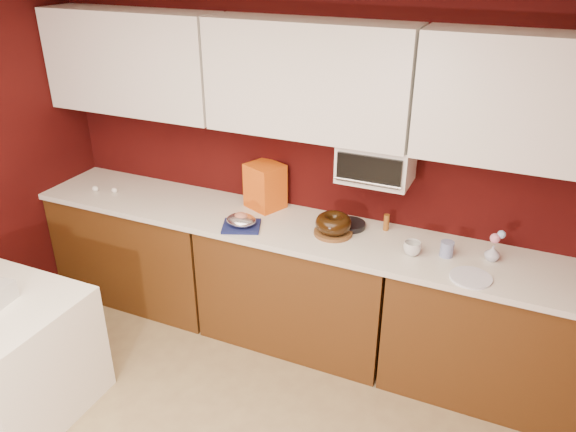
% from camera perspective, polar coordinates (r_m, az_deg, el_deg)
% --- Properties ---
extents(wall_back, '(4.00, 0.02, 2.50)m').
position_cam_1_polar(wall_back, '(3.86, 2.97, 5.44)').
color(wall_back, '#360807').
rests_on(wall_back, floor).
extents(base_cabinet_left, '(1.31, 0.58, 0.86)m').
position_cam_1_polar(base_cabinet_left, '(4.58, -14.49, -3.18)').
color(base_cabinet_left, '#502D10').
rests_on(base_cabinet_left, floor).
extents(base_cabinet_center, '(1.31, 0.58, 0.86)m').
position_cam_1_polar(base_cabinet_center, '(3.97, 1.05, -7.16)').
color(base_cabinet_center, '#502D10').
rests_on(base_cabinet_center, floor).
extents(base_cabinet_right, '(1.31, 0.58, 0.86)m').
position_cam_1_polar(base_cabinet_right, '(3.76, 20.47, -11.29)').
color(base_cabinet_right, '#502D10').
rests_on(base_cabinet_right, floor).
extents(countertop, '(4.00, 0.62, 0.04)m').
position_cam_1_polar(countertop, '(3.75, 1.10, -1.40)').
color(countertop, silver).
rests_on(countertop, base_cabinet_center).
extents(upper_cabinet_left, '(1.31, 0.33, 0.70)m').
position_cam_1_polar(upper_cabinet_left, '(4.21, -15.47, 14.83)').
color(upper_cabinet_left, white).
rests_on(upper_cabinet_left, wall_back).
extents(upper_cabinet_center, '(1.31, 0.33, 0.70)m').
position_cam_1_polar(upper_cabinet_center, '(3.54, 2.19, 13.69)').
color(upper_cabinet_center, white).
rests_on(upper_cabinet_center, wall_back).
extents(upper_cabinet_right, '(1.31, 0.33, 0.70)m').
position_cam_1_polar(upper_cabinet_right, '(3.29, 24.60, 10.44)').
color(upper_cabinet_right, white).
rests_on(upper_cabinet_right, wall_back).
extents(toaster_oven, '(0.45, 0.30, 0.25)m').
position_cam_1_polar(toaster_oven, '(3.55, 8.95, 5.46)').
color(toaster_oven, white).
rests_on(toaster_oven, upper_cabinet_center).
extents(toaster_oven_door, '(0.40, 0.02, 0.18)m').
position_cam_1_polar(toaster_oven_door, '(3.41, 8.20, 4.60)').
color(toaster_oven_door, black).
rests_on(toaster_oven_door, toaster_oven).
extents(toaster_oven_handle, '(0.42, 0.02, 0.02)m').
position_cam_1_polar(toaster_oven_handle, '(3.42, 8.05, 3.35)').
color(toaster_oven_handle, silver).
rests_on(toaster_oven_handle, toaster_oven).
extents(cake_base, '(0.33, 0.33, 0.02)m').
position_cam_1_polar(cake_base, '(3.65, 4.60, -1.68)').
color(cake_base, brown).
rests_on(cake_base, countertop).
extents(bundt_cake, '(0.29, 0.29, 0.10)m').
position_cam_1_polar(bundt_cake, '(3.62, 4.64, -0.73)').
color(bundt_cake, black).
rests_on(bundt_cake, cake_base).
extents(navy_towel, '(0.31, 0.28, 0.02)m').
position_cam_1_polar(navy_towel, '(3.74, -4.76, -1.04)').
color(navy_towel, '#151C50').
rests_on(navy_towel, countertop).
extents(foil_ham_nest, '(0.21, 0.18, 0.07)m').
position_cam_1_polar(foil_ham_nest, '(3.72, -4.78, -0.42)').
color(foil_ham_nest, white).
rests_on(foil_ham_nest, navy_towel).
extents(roasted_ham, '(0.10, 0.09, 0.06)m').
position_cam_1_polar(roasted_ham, '(3.71, -4.80, -0.07)').
color(roasted_ham, '#C4745A').
rests_on(roasted_ham, foil_ham_nest).
extents(pandoro_box, '(0.30, 0.29, 0.32)m').
position_cam_1_polar(pandoro_box, '(3.96, -2.34, 3.07)').
color(pandoro_box, red).
rests_on(pandoro_box, countertop).
extents(dark_pan, '(0.26, 0.26, 0.04)m').
position_cam_1_polar(dark_pan, '(3.75, 6.35, -0.91)').
color(dark_pan, black).
rests_on(dark_pan, countertop).
extents(coffee_mug, '(0.13, 0.13, 0.10)m').
position_cam_1_polar(coffee_mug, '(3.47, 12.51, -3.09)').
color(coffee_mug, silver).
rests_on(coffee_mug, countertop).
extents(blue_jar, '(0.09, 0.09, 0.10)m').
position_cam_1_polar(blue_jar, '(3.51, 15.83, -3.24)').
color(blue_jar, navy).
rests_on(blue_jar, countertop).
extents(flower_vase, '(0.09, 0.09, 0.11)m').
position_cam_1_polar(flower_vase, '(3.55, 20.06, -3.47)').
color(flower_vase, silver).
rests_on(flower_vase, countertop).
extents(flower_pink, '(0.06, 0.06, 0.06)m').
position_cam_1_polar(flower_pink, '(3.50, 20.30, -2.14)').
color(flower_pink, pink).
rests_on(flower_pink, flower_vase).
extents(flower_blue, '(0.05, 0.05, 0.05)m').
position_cam_1_polar(flower_blue, '(3.51, 20.87, -1.77)').
color(flower_blue, '#99C6F6').
rests_on(flower_blue, flower_vase).
extents(china_plate, '(0.31, 0.31, 0.01)m').
position_cam_1_polar(china_plate, '(3.35, 18.07, -5.96)').
color(china_plate, white).
rests_on(china_plate, countertop).
extents(amber_bottle, '(0.05, 0.05, 0.11)m').
position_cam_1_polar(amber_bottle, '(3.73, 9.96, -0.64)').
color(amber_bottle, brown).
rests_on(amber_bottle, countertop).
extents(egg_left, '(0.06, 0.05, 0.04)m').
position_cam_1_polar(egg_left, '(4.51, -18.99, 2.66)').
color(egg_left, white).
rests_on(egg_left, countertop).
extents(egg_right, '(0.06, 0.05, 0.04)m').
position_cam_1_polar(egg_right, '(4.44, -17.23, 2.53)').
color(egg_right, white).
rests_on(egg_right, countertop).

